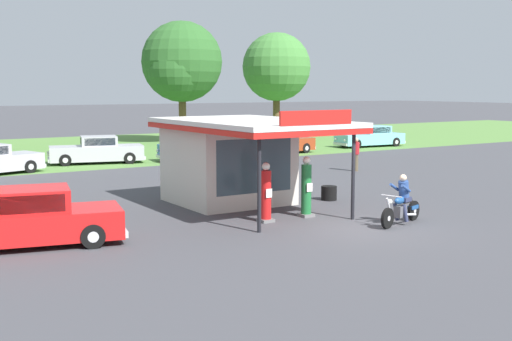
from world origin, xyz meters
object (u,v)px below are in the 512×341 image
(motorcycle_with_rider, at_px, (402,204))
(spare_tire_stack, at_px, (329,193))
(parked_car_back_row_centre_right, at_px, (277,143))
(gas_pump_nearside, at_px, (266,195))
(featured_classic_sedan, at_px, (22,221))
(gas_pump_offside, at_px, (306,189))
(bystander_chatting_near_pumps, at_px, (356,153))
(parked_car_back_row_right, at_px, (371,137))
(parked_car_back_row_far_right, at_px, (201,148))
(parked_car_second_row_spare, at_px, (97,151))

(motorcycle_with_rider, xyz_separation_m, spare_tire_stack, (0.87, 4.71, -0.38))
(parked_car_back_row_centre_right, bearing_deg, motorcycle_with_rider, -114.17)
(gas_pump_nearside, relative_size, featured_classic_sedan, 0.33)
(gas_pump_offside, distance_m, bystander_chatting_near_pumps, 12.51)
(bystander_chatting_near_pumps, bearing_deg, parked_car_back_row_right, 44.63)
(bystander_chatting_near_pumps, bearing_deg, motorcycle_with_rider, -124.92)
(motorcycle_with_rider, height_order, bystander_chatting_near_pumps, bystander_chatting_near_pumps)
(gas_pump_nearside, height_order, featured_classic_sedan, gas_pump_nearside)
(parked_car_back_row_right, height_order, spare_tire_stack, parked_car_back_row_right)
(parked_car_back_row_centre_right, bearing_deg, parked_car_back_row_right, 4.73)
(parked_car_back_row_centre_right, height_order, spare_tire_stack, parked_car_back_row_centre_right)
(motorcycle_with_rider, xyz_separation_m, parked_car_back_row_centre_right, (9.14, 20.37, 0.06))
(parked_car_back_row_centre_right, bearing_deg, spare_tire_stack, -117.84)
(featured_classic_sedan, xyz_separation_m, bystander_chatting_near_pumps, (18.34, 7.45, 0.21))
(motorcycle_with_rider, xyz_separation_m, bystander_chatting_near_pumps, (7.58, 10.85, 0.27))
(motorcycle_with_rider, height_order, spare_tire_stack, motorcycle_with_rider)
(gas_pump_nearside, relative_size, bystander_chatting_near_pumps, 1.11)
(gas_pump_offside, height_order, parked_car_back_row_centre_right, gas_pump_offside)
(parked_car_back_row_right, height_order, bystander_chatting_near_pumps, bystander_chatting_near_pumps)
(gas_pump_offside, xyz_separation_m, parked_car_back_row_far_right, (4.98, 17.00, -0.20))
(featured_classic_sedan, distance_m, bystander_chatting_near_pumps, 19.80)
(featured_classic_sedan, bearing_deg, motorcycle_with_rider, -17.52)
(motorcycle_with_rider, relative_size, spare_tire_stack, 3.77)
(motorcycle_with_rider, height_order, parked_car_back_row_far_right, parked_car_back_row_far_right)
(parked_car_back_row_right, distance_m, parked_car_back_row_far_right, 14.87)
(motorcycle_with_rider, bearing_deg, parked_car_back_row_far_right, 80.80)
(gas_pump_nearside, distance_m, motorcycle_with_rider, 4.29)
(parked_car_second_row_spare, bearing_deg, parked_car_back_row_right, -0.92)
(parked_car_second_row_spare, bearing_deg, parked_car_back_row_far_right, -17.93)
(gas_pump_nearside, bearing_deg, parked_car_back_row_right, 40.90)
(parked_car_back_row_far_right, relative_size, bystander_chatting_near_pumps, 3.02)
(parked_car_second_row_spare, bearing_deg, parked_car_back_row_centre_right, -5.18)
(gas_pump_offside, relative_size, spare_tire_stack, 3.37)
(parked_car_second_row_spare, distance_m, parked_car_back_row_far_right, 6.01)
(featured_classic_sedan, bearing_deg, parked_car_back_row_centre_right, 40.45)
(parked_car_back_row_centre_right, distance_m, bystander_chatting_near_pumps, 9.65)
(gas_pump_nearside, xyz_separation_m, parked_car_back_row_centre_right, (12.56, 17.79, -0.16))
(gas_pump_nearside, bearing_deg, gas_pump_offside, 0.00)
(spare_tire_stack, bearing_deg, gas_pump_nearside, -153.63)
(spare_tire_stack, bearing_deg, parked_car_back_row_right, 43.81)
(gas_pump_nearside, bearing_deg, featured_classic_sedan, 173.67)
(featured_classic_sedan, bearing_deg, gas_pump_offside, -5.20)
(parked_car_back_row_centre_right, height_order, parked_car_second_row_spare, parked_car_back_row_centre_right)
(gas_pump_offside, relative_size, bystander_chatting_near_pumps, 1.16)
(gas_pump_nearside, height_order, parked_car_back_row_centre_right, gas_pump_nearside)
(gas_pump_offside, height_order, parked_car_back_row_right, gas_pump_offside)
(gas_pump_offside, relative_size, parked_car_second_row_spare, 0.36)
(parked_car_second_row_spare, xyz_separation_m, parked_car_back_row_far_right, (5.72, -1.85, 0.02))
(motorcycle_with_rider, distance_m, parked_car_back_row_centre_right, 22.33)
(spare_tire_stack, bearing_deg, parked_car_back_row_centre_right, 62.16)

